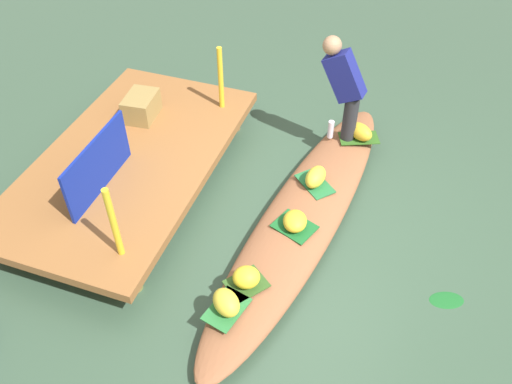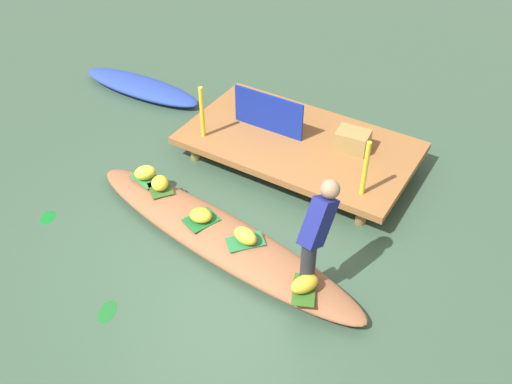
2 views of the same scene
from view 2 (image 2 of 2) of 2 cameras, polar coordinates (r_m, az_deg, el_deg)
canal_water at (r=6.93m, az=-3.62°, el=-5.23°), size 40.00×40.00×0.00m
dock_platform at (r=8.01m, az=4.31°, el=4.87°), size 3.20×1.80×0.36m
vendor_boat at (r=6.84m, az=-3.66°, el=-4.51°), size 4.11×1.26×0.25m
moored_boat at (r=9.90m, az=-11.45°, el=10.28°), size 2.30×0.64×0.21m
leaf_mat_0 at (r=6.89m, az=-5.52°, el=-2.80°), size 0.41×0.46×0.01m
banana_bunch_0 at (r=6.83m, az=-5.56°, el=-2.33°), size 0.32×0.28×0.15m
leaf_mat_1 at (r=7.59m, az=-10.96°, el=1.36°), size 0.44×0.35×0.01m
banana_bunch_1 at (r=7.54m, az=-11.04°, el=1.91°), size 0.34×0.35×0.19m
leaf_mat_2 at (r=6.59m, az=-1.06°, el=-4.99°), size 0.47×0.48×0.01m
banana_bunch_2 at (r=6.53m, az=-1.07°, el=-4.41°), size 0.33×0.24×0.19m
leaf_mat_3 at (r=7.39m, az=-9.54°, el=0.33°), size 0.43×0.42×0.01m
banana_bunch_3 at (r=7.34m, az=-9.61°, el=0.88°), size 0.30×0.31×0.18m
leaf_mat_4 at (r=6.13m, az=4.85°, el=-9.73°), size 0.39×0.50×0.01m
banana_bunch_4 at (r=6.06m, az=4.90°, el=-9.16°), size 0.32×0.37×0.19m
vendor_person at (r=5.80m, az=6.13°, el=-3.72°), size 0.24×0.53×1.19m
water_bottle at (r=6.27m, az=5.61°, el=-6.90°), size 0.07×0.07×0.21m
market_banner at (r=8.02m, az=1.24°, el=7.95°), size 1.08×0.04×0.57m
railing_post_west at (r=7.87m, az=-5.43°, el=7.96°), size 0.06×0.06×0.77m
railing_post_east at (r=6.94m, az=10.91°, el=2.31°), size 0.06×0.06×0.77m
produce_crate at (r=7.82m, az=9.64°, el=5.13°), size 0.47×0.36×0.28m
drifting_plant_1 at (r=7.73m, az=-20.15°, el=-2.39°), size 0.29×0.33×0.01m
drifting_plant_3 at (r=6.45m, az=-14.68°, el=-11.53°), size 0.29×0.36×0.01m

